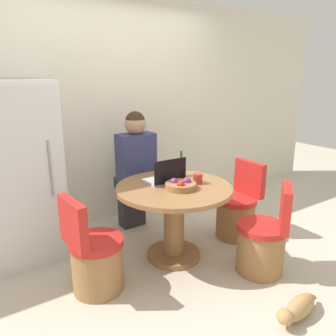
{
  "coord_description": "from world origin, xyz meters",
  "views": [
    {
      "loc": [
        -1.66,
        -2.15,
        1.71
      ],
      "look_at": [
        -0.02,
        0.29,
        0.88
      ],
      "focal_mm": 35.0,
      "sensor_mm": 36.0,
      "label": 1
    }
  ],
  "objects_px": {
    "chair_right_side": "(237,212)",
    "bottle": "(181,166)",
    "refrigerator": "(18,173)",
    "person_seated": "(135,165)",
    "fruit_bowl": "(181,185)",
    "dining_table": "(174,209)",
    "cat": "(298,308)",
    "chair_near_right_corner": "(263,243)",
    "laptop": "(165,177)",
    "chair_left_side": "(95,260)"
  },
  "relations": [
    {
      "from": "chair_right_side",
      "to": "bottle",
      "type": "xyz_separation_m",
      "value": [
        -0.59,
        0.24,
        0.55
      ]
    },
    {
      "from": "refrigerator",
      "to": "person_seated",
      "type": "xyz_separation_m",
      "value": [
        1.17,
        -0.09,
        -0.08
      ]
    },
    {
      "from": "fruit_bowl",
      "to": "person_seated",
      "type": "bearing_deg",
      "value": 90.54
    },
    {
      "from": "dining_table",
      "to": "cat",
      "type": "bearing_deg",
      "value": -78.05
    },
    {
      "from": "refrigerator",
      "to": "person_seated",
      "type": "distance_m",
      "value": 1.17
    },
    {
      "from": "person_seated",
      "to": "dining_table",
      "type": "bearing_deg",
      "value": 90.01
    },
    {
      "from": "chair_right_side",
      "to": "chair_near_right_corner",
      "type": "xyz_separation_m",
      "value": [
        -0.31,
        -0.62,
        0.0
      ]
    },
    {
      "from": "refrigerator",
      "to": "cat",
      "type": "xyz_separation_m",
      "value": [
        1.42,
        -2.05,
        -0.75
      ]
    },
    {
      "from": "laptop",
      "to": "chair_left_side",
      "type": "bearing_deg",
      "value": 14.08
    },
    {
      "from": "chair_near_right_corner",
      "to": "person_seated",
      "type": "height_order",
      "value": "person_seated"
    },
    {
      "from": "bottle",
      "to": "cat",
      "type": "height_order",
      "value": "bottle"
    },
    {
      "from": "refrigerator",
      "to": "dining_table",
      "type": "height_order",
      "value": "refrigerator"
    },
    {
      "from": "chair_near_right_corner",
      "to": "bottle",
      "type": "distance_m",
      "value": 1.06
    },
    {
      "from": "chair_right_side",
      "to": "fruit_bowl",
      "type": "bearing_deg",
      "value": -83.6
    },
    {
      "from": "chair_right_side",
      "to": "cat",
      "type": "bearing_deg",
      "value": -24.23
    },
    {
      "from": "chair_right_side",
      "to": "fruit_bowl",
      "type": "distance_m",
      "value": 0.95
    },
    {
      "from": "person_seated",
      "to": "fruit_bowl",
      "type": "xyz_separation_m",
      "value": [
        0.01,
        -0.85,
        0.01
      ]
    },
    {
      "from": "chair_right_side",
      "to": "person_seated",
      "type": "xyz_separation_m",
      "value": [
        -0.82,
        0.78,
        0.48
      ]
    },
    {
      "from": "refrigerator",
      "to": "dining_table",
      "type": "distance_m",
      "value": 1.48
    },
    {
      "from": "chair_near_right_corner",
      "to": "cat",
      "type": "distance_m",
      "value": 0.65
    },
    {
      "from": "laptop",
      "to": "bottle",
      "type": "height_order",
      "value": "bottle"
    },
    {
      "from": "dining_table",
      "to": "bottle",
      "type": "xyz_separation_m",
      "value": [
        0.24,
        0.22,
        0.33
      ]
    },
    {
      "from": "chair_near_right_corner",
      "to": "laptop",
      "type": "height_order",
      "value": "laptop"
    },
    {
      "from": "cat",
      "to": "laptop",
      "type": "bearing_deg",
      "value": -85.28
    },
    {
      "from": "dining_table",
      "to": "laptop",
      "type": "relative_size",
      "value": 3.08
    },
    {
      "from": "refrigerator",
      "to": "laptop",
      "type": "relative_size",
      "value": 4.8
    },
    {
      "from": "person_seated",
      "to": "cat",
      "type": "relative_size",
      "value": 2.72
    },
    {
      "from": "person_seated",
      "to": "bottle",
      "type": "relative_size",
      "value": 5.14
    },
    {
      "from": "chair_left_side",
      "to": "person_seated",
      "type": "xyz_separation_m",
      "value": [
        0.82,
        0.82,
        0.48
      ]
    },
    {
      "from": "refrigerator",
      "to": "chair_left_side",
      "type": "relative_size",
      "value": 2.03
    },
    {
      "from": "bottle",
      "to": "person_seated",
      "type": "bearing_deg",
      "value": 113.61
    },
    {
      "from": "chair_right_side",
      "to": "person_seated",
      "type": "bearing_deg",
      "value": -131.84
    },
    {
      "from": "refrigerator",
      "to": "bottle",
      "type": "xyz_separation_m",
      "value": [
        1.4,
        -0.63,
        -0.01
      ]
    },
    {
      "from": "dining_table",
      "to": "bottle",
      "type": "relative_size",
      "value": 4.09
    },
    {
      "from": "fruit_bowl",
      "to": "chair_left_side",
      "type": "bearing_deg",
      "value": 177.99
    },
    {
      "from": "laptop",
      "to": "fruit_bowl",
      "type": "bearing_deg",
      "value": 91.93
    },
    {
      "from": "chair_left_side",
      "to": "laptop",
      "type": "bearing_deg",
      "value": -80.26
    },
    {
      "from": "chair_near_right_corner",
      "to": "fruit_bowl",
      "type": "bearing_deg",
      "value": -86.08
    },
    {
      "from": "person_seated",
      "to": "chair_left_side",
      "type": "bearing_deg",
      "value": 44.94
    },
    {
      "from": "person_seated",
      "to": "bottle",
      "type": "height_order",
      "value": "person_seated"
    },
    {
      "from": "laptop",
      "to": "cat",
      "type": "xyz_separation_m",
      "value": [
        0.25,
        -1.34,
        -0.69
      ]
    },
    {
      "from": "chair_right_side",
      "to": "chair_left_side",
      "type": "distance_m",
      "value": 1.65
    },
    {
      "from": "cat",
      "to": "chair_near_right_corner",
      "type": "bearing_deg",
      "value": -121.25
    },
    {
      "from": "fruit_bowl",
      "to": "chair_near_right_corner",
      "type": "bearing_deg",
      "value": -47.23
    },
    {
      "from": "refrigerator",
      "to": "bottle",
      "type": "height_order",
      "value": "refrigerator"
    },
    {
      "from": "chair_left_side",
      "to": "fruit_bowl",
      "type": "xyz_separation_m",
      "value": [
        0.83,
        -0.03,
        0.49
      ]
    },
    {
      "from": "chair_near_right_corner",
      "to": "bottle",
      "type": "bearing_deg",
      "value": -110.74
    },
    {
      "from": "person_seated",
      "to": "bottle",
      "type": "xyz_separation_m",
      "value": [
        0.24,
        -0.54,
        0.07
      ]
    },
    {
      "from": "chair_left_side",
      "to": "person_seated",
      "type": "bearing_deg",
      "value": -49.4
    },
    {
      "from": "refrigerator",
      "to": "chair_right_side",
      "type": "relative_size",
      "value": 2.03
    }
  ]
}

